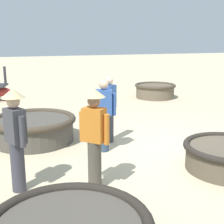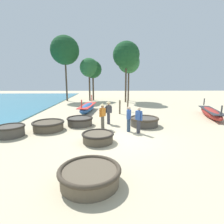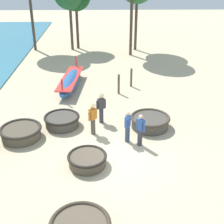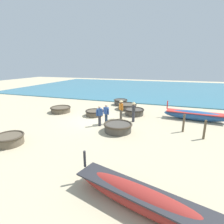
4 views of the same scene
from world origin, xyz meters
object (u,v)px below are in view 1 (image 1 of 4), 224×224
object	(u,v)px
fisherman_crouching	(16,134)
fisherman_standing_left	(94,133)
fisherman_with_hat	(104,114)
fisherman_by_coracle	(109,108)
coracle_far_left	(34,128)
coracle_tilted	(155,90)

from	to	relation	value
fisherman_crouching	fisherman_standing_left	bearing A→B (deg)	-108.47
fisherman_crouching	fisherman_with_hat	xyz separation A→B (m)	(1.24, -1.90, -0.12)
fisherman_by_coracle	coracle_far_left	bearing A→B (deg)	67.73
fisherman_crouching	fisherman_with_hat	bearing A→B (deg)	-56.98
fisherman_crouching	fisherman_by_coracle	size ratio (longest dim) A/B	1.06
fisherman_standing_left	coracle_tilted	bearing A→B (deg)	-35.48
coracle_tilted	fisherman_crouching	bearing A→B (deg)	136.90
fisherman_with_hat	coracle_tilted	bearing A→B (deg)	-38.41
coracle_far_left	fisherman_by_coracle	xyz separation A→B (m)	(-0.68, -1.66, 0.50)
fisherman_crouching	fisherman_with_hat	size ratio (longest dim) A/B	1.06
coracle_tilted	coracle_far_left	xyz separation A→B (m)	(-3.98, 5.47, 0.02)
coracle_far_left	fisherman_by_coracle	bearing A→B (deg)	-112.27
fisherman_with_hat	fisherman_by_coracle	distance (m)	0.64
fisherman_by_coracle	fisherman_crouching	bearing A→B (deg)	128.77
coracle_far_left	fisherman_crouching	xyz separation A→B (m)	(-2.47, 0.56, 0.62)
fisherman_by_coracle	coracle_tilted	bearing A→B (deg)	-39.24
coracle_tilted	fisherman_standing_left	world-z (taller)	fisherman_standing_left
fisherman_crouching	fisherman_with_hat	world-z (taller)	fisherman_crouching
coracle_tilted	coracle_far_left	bearing A→B (deg)	126.03
fisherman_crouching	fisherman_standing_left	size ratio (longest dim) A/B	1.00
coracle_tilted	fisherman_by_coracle	xyz separation A→B (m)	(-4.66, 3.81, 0.52)
coracle_far_left	fisherman_standing_left	distance (m)	2.99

